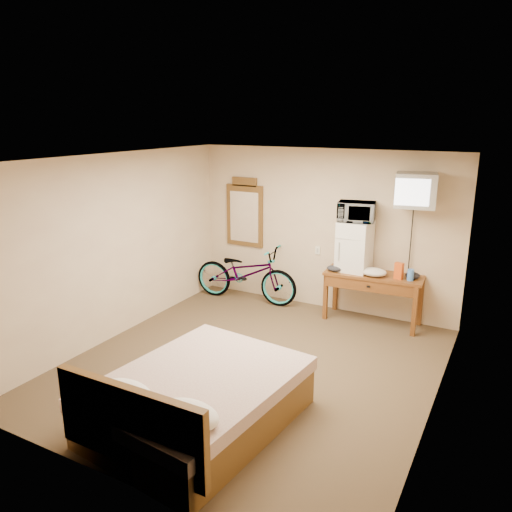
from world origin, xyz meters
name	(u,v)px	position (x,y,z in m)	size (l,w,h in m)	color
room	(252,268)	(0.00, 0.00, 1.25)	(4.60, 4.64, 2.50)	#4C3B26
desk	(373,282)	(0.90, 2.00, 0.63)	(1.43, 0.63, 0.75)	brown
mini_fridge	(354,246)	(0.58, 2.06, 1.12)	(0.47, 0.45, 0.74)	white
microwave	(356,212)	(0.58, 2.06, 1.63)	(0.52, 0.35, 0.29)	white
snack_bag	(399,271)	(1.27, 1.96, 0.87)	(0.12, 0.07, 0.23)	#CC4912
blue_cup	(411,275)	(1.43, 1.97, 0.83)	(0.09, 0.09, 0.16)	#3E78D4
cloth_cream	(374,272)	(0.92, 1.93, 0.81)	(0.37, 0.29, 0.11)	beige
cloth_dark_a	(335,268)	(0.35, 1.88, 0.79)	(0.23, 0.18, 0.09)	black
cloth_dark_b	(413,275)	(1.44, 2.07, 0.80)	(0.20, 0.17, 0.09)	black
crt_television	(416,190)	(1.39, 2.02, 2.00)	(0.60, 0.64, 0.46)	black
wall_mirror	(245,213)	(-1.39, 2.27, 1.40)	(0.68, 0.04, 1.15)	brown
bicycle	(246,273)	(-1.19, 1.94, 0.47)	(0.63, 1.79, 0.94)	black
bed	(195,401)	(0.12, -1.37, 0.29)	(1.73, 2.17, 0.90)	brown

